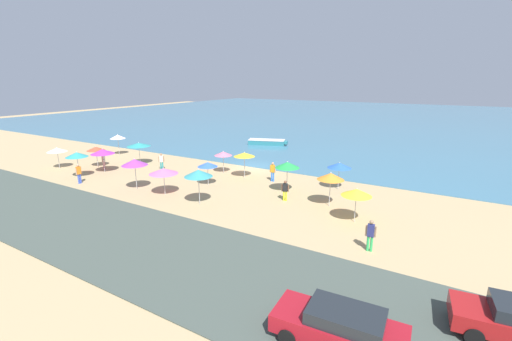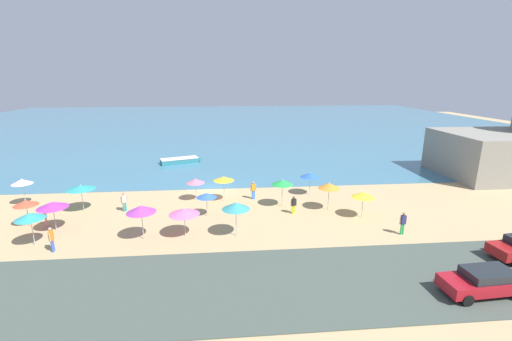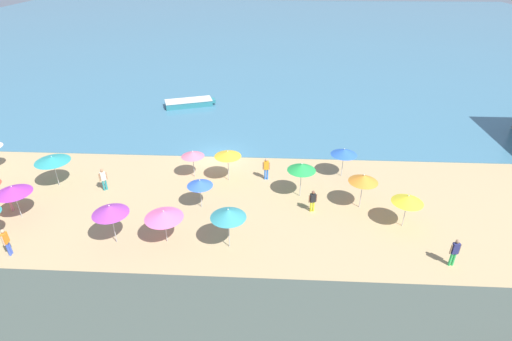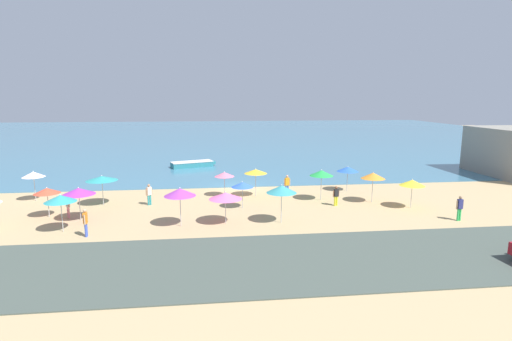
% 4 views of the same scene
% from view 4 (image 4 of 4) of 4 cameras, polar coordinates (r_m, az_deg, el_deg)
% --- Properties ---
extents(ground_plane, '(160.00, 160.00, 0.00)m').
position_cam_4_polar(ground_plane, '(38.70, -2.59, -2.43)').
color(ground_plane, tan).
extents(sea, '(150.00, 110.00, 0.05)m').
position_cam_4_polar(sea, '(93.08, -4.94, 5.07)').
color(sea, teal).
rests_on(sea, ground_plane).
extents(coastal_road, '(80.00, 8.00, 0.06)m').
position_cam_4_polar(coastal_road, '(21.58, 0.80, -12.94)').
color(coastal_road, '#434E46').
rests_on(coastal_road, ground_plane).
extents(beach_umbrella_0, '(2.49, 2.49, 2.46)m').
position_cam_4_polar(beach_umbrella_0, '(34.24, -21.17, -1.05)').
color(beach_umbrella_0, '#B2B2B7').
rests_on(beach_umbrella_0, ground_plane).
extents(beach_umbrella_1, '(1.98, 1.98, 2.36)m').
position_cam_4_polar(beach_umbrella_1, '(37.77, 12.96, 0.19)').
color(beach_umbrella_1, '#B2B2B7').
rests_on(beach_umbrella_1, ground_plane).
extents(beach_umbrella_2, '(1.74, 1.74, 2.23)m').
position_cam_4_polar(beach_umbrella_2, '(34.95, -4.54, -0.56)').
color(beach_umbrella_2, '#B2B2B7').
rests_on(beach_umbrella_2, ground_plane).
extents(beach_umbrella_3, '(1.95, 1.95, 2.33)m').
position_cam_4_polar(beach_umbrella_3, '(33.41, 21.43, -1.65)').
color(beach_umbrella_3, '#B2B2B7').
rests_on(beach_umbrella_3, ground_plane).
extents(beach_umbrella_4, '(1.96, 1.96, 2.58)m').
position_cam_4_polar(beach_umbrella_4, '(34.09, 16.38, -0.71)').
color(beach_umbrella_4, '#B2B2B7').
rests_on(beach_umbrella_4, ground_plane).
extents(beach_umbrella_5, '(1.98, 1.98, 2.52)m').
position_cam_4_polar(beach_umbrella_5, '(28.44, -26.17, -3.61)').
color(beach_umbrella_5, '#B2B2B7').
rests_on(beach_umbrella_5, ground_plane).
extents(beach_umbrella_7, '(1.82, 1.82, 2.25)m').
position_cam_4_polar(beach_umbrella_7, '(32.42, -27.70, -2.58)').
color(beach_umbrella_7, '#B2B2B7').
rests_on(beach_umbrella_7, ground_plane).
extents(beach_umbrella_8, '(1.74, 1.74, 2.15)m').
position_cam_4_polar(beach_umbrella_8, '(31.09, -1.97, -2.05)').
color(beach_umbrella_8, '#B2B2B7').
rests_on(beach_umbrella_8, ground_plane).
extents(beach_umbrella_9, '(2.08, 2.08, 2.74)m').
position_cam_4_polar(beach_umbrella_9, '(27.35, 3.67, -2.68)').
color(beach_umbrella_9, '#B2B2B7').
rests_on(beach_umbrella_9, ground_plane).
extents(beach_umbrella_10, '(2.12, 2.12, 2.70)m').
position_cam_4_polar(beach_umbrella_10, '(27.09, -10.82, -3.06)').
color(beach_umbrella_10, '#B2B2B7').
rests_on(beach_umbrella_10, ground_plane).
extents(beach_umbrella_11, '(1.81, 1.81, 2.56)m').
position_cam_4_polar(beach_umbrella_11, '(38.10, -29.21, -0.49)').
color(beach_umbrella_11, '#B2B2B7').
rests_on(beach_umbrella_11, ground_plane).
extents(beach_umbrella_12, '(2.27, 2.27, 2.41)m').
position_cam_4_polar(beach_umbrella_12, '(30.62, -24.01, -2.72)').
color(beach_umbrella_12, '#B2B2B7').
rests_on(beach_umbrella_12, ground_plane).
extents(beach_umbrella_13, '(1.99, 1.99, 2.65)m').
position_cam_4_polar(beach_umbrella_13, '(33.84, 9.33, -0.37)').
color(beach_umbrella_13, '#B2B2B7').
rests_on(beach_umbrella_13, ground_plane).
extents(beach_umbrella_14, '(2.28, 2.28, 2.26)m').
position_cam_4_polar(beach_umbrella_14, '(27.34, -4.39, -3.63)').
color(beach_umbrella_14, '#B2B2B7').
rests_on(beach_umbrella_14, ground_plane).
extents(beach_umbrella_15, '(2.00, 2.00, 2.50)m').
position_cam_4_polar(beach_umbrella_15, '(34.71, -0.05, -0.13)').
color(beach_umbrella_15, '#B2B2B7').
rests_on(beach_umbrella_15, ground_plane).
extents(bather_0, '(0.46, 0.40, 1.74)m').
position_cam_4_polar(bather_0, '(33.31, -15.03, -3.17)').
color(bather_0, teal).
rests_on(bather_0, ground_plane).
extents(bather_1, '(0.25, 0.57, 1.79)m').
position_cam_4_polar(bather_1, '(27.16, -23.18, -6.66)').
color(bather_1, '#3C56C1').
rests_on(bather_1, ground_plane).
extents(bather_2, '(0.57, 0.25, 1.79)m').
position_cam_4_polar(bather_2, '(35.65, 4.46, -1.90)').
color(bather_2, blue).
rests_on(bather_2, ground_plane).
extents(bather_3, '(0.57, 0.26, 1.80)m').
position_cam_4_polar(bather_3, '(31.57, 27.09, -4.64)').
color(bather_3, green).
rests_on(bather_3, ground_plane).
extents(bather_4, '(0.55, 0.31, 1.61)m').
position_cam_4_polar(bather_4, '(32.63, 11.37, -3.43)').
color(bather_4, yellow).
rests_on(bather_4, ground_plane).
extents(bather_5, '(0.38, 0.50, 1.71)m').
position_cam_4_polar(bather_5, '(31.92, -25.30, -4.44)').
color(bather_5, pink).
rests_on(bather_5, ground_plane).
extents(skiff_nearshore, '(5.63, 3.37, 0.70)m').
position_cam_4_polar(skiff_nearshore, '(50.33, -9.06, 0.91)').
color(skiff_nearshore, teal).
rests_on(skiff_nearshore, sea).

